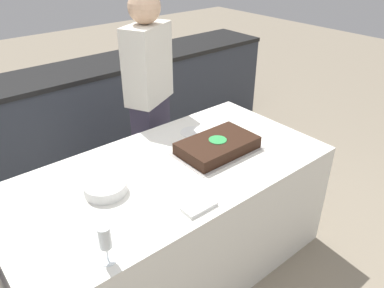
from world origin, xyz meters
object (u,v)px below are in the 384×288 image
object	(u,v)px
cake	(217,146)
plate_stack	(105,188)
person_cutting_cake	(150,101)
wine_glass	(105,239)

from	to	relation	value
cake	plate_stack	xyz separation A→B (m)	(-0.73, 0.06, -0.01)
cake	person_cutting_cake	bearing A→B (deg)	90.00
person_cutting_cake	plate_stack	bearing A→B (deg)	15.70
wine_glass	person_cutting_cake	xyz separation A→B (m)	(0.95, 1.09, -0.03)
plate_stack	person_cutting_cake	distance (m)	0.99
plate_stack	person_cutting_cake	bearing A→B (deg)	42.37
person_cutting_cake	wine_glass	bearing A→B (deg)	22.29
wine_glass	person_cutting_cake	size ratio (longest dim) A/B	0.11
cake	person_cutting_cake	world-z (taller)	person_cutting_cake
cake	wine_glass	distance (m)	1.02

